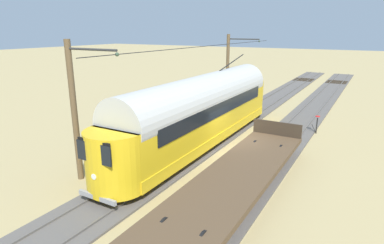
# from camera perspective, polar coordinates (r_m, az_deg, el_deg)

# --- Properties ---
(ground_plane) EXTENTS (220.00, 220.00, 0.00)m
(ground_plane) POSITION_cam_1_polar(r_m,az_deg,el_deg) (19.05, 6.93, -5.36)
(ground_plane) COLOR tan
(track_streetcar_siding) EXTENTS (2.80, 80.00, 0.18)m
(track_streetcar_siding) POSITION_cam_1_polar(r_m,az_deg,el_deg) (18.66, 13.41, -5.99)
(track_streetcar_siding) COLOR #56514C
(track_streetcar_siding) RESTS_ON ground
(track_adjacent_siding) EXTENTS (2.80, 80.00, 0.18)m
(track_adjacent_siding) POSITION_cam_1_polar(r_m,az_deg,el_deg) (20.15, 1.67, -3.86)
(track_adjacent_siding) COLOR #56514C
(track_adjacent_siding) RESTS_ON ground
(vintage_streetcar) EXTENTS (2.65, 17.75, 4.96)m
(vintage_streetcar) POSITION_cam_1_polar(r_m,az_deg,el_deg) (19.60, 1.86, 2.31)
(vintage_streetcar) COLOR gold
(vintage_streetcar) RESTS_ON ground
(flatcar_adjacent) EXTENTS (2.80, 12.55, 1.60)m
(flatcar_adjacent) POSITION_cam_1_polar(r_m,az_deg,el_deg) (14.25, 8.07, -9.25)
(flatcar_adjacent) COLOR brown
(flatcar_adjacent) RESTS_ON ground
(catenary_pole_foreground) EXTENTS (3.01, 0.28, 6.51)m
(catenary_pole_foreground) POSITION_cam_1_polar(r_m,az_deg,el_deg) (29.41, 6.44, 9.11)
(catenary_pole_foreground) COLOR brown
(catenary_pole_foreground) RESTS_ON ground
(catenary_pole_mid_near) EXTENTS (3.01, 0.28, 6.51)m
(catenary_pole_mid_near) POSITION_cam_1_polar(r_m,az_deg,el_deg) (15.52, -19.85, 2.09)
(catenary_pole_mid_near) COLOR brown
(catenary_pole_mid_near) RESTS_ON ground
(overhead_wire_run) EXTENTS (2.80, 21.12, 0.18)m
(overhead_wire_run) POSITION_cam_1_polar(r_m,az_deg,el_deg) (20.97, 4.42, 13.42)
(overhead_wire_run) COLOR black
(overhead_wire_run) RESTS_ON ground
(switch_stand) EXTENTS (0.50, 0.30, 1.24)m
(switch_stand) POSITION_cam_1_polar(r_m,az_deg,el_deg) (23.69, 21.11, -0.27)
(switch_stand) COLOR black
(switch_stand) RESTS_ON ground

